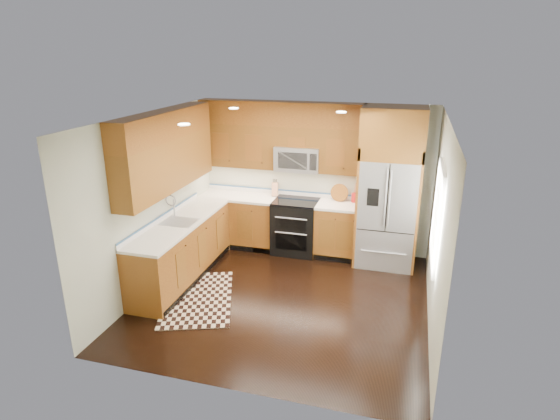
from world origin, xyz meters
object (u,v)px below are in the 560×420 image
(refrigerator, at_px, (389,188))
(utensil_crock, at_px, (355,196))
(rug, at_px, (198,298))
(knife_block, at_px, (275,189))
(range, at_px, (296,227))

(refrigerator, relative_size, utensil_crock, 7.84)
(rug, relative_size, utensil_crock, 4.79)
(refrigerator, bearing_deg, utensil_crock, 154.86)
(knife_block, bearing_deg, range, -26.80)
(refrigerator, bearing_deg, range, 178.60)
(rug, bearing_deg, range, 44.70)
(range, bearing_deg, rug, -115.28)
(knife_block, bearing_deg, rug, -102.86)
(utensil_crock, bearing_deg, refrigerator, -25.14)
(knife_block, xyz_separation_m, utensil_crock, (1.42, 0.01, -0.01))
(rug, distance_m, utensil_crock, 3.14)
(range, xyz_separation_m, refrigerator, (1.55, -0.04, 0.83))
(range, xyz_separation_m, rug, (-0.95, -2.01, -0.46))
(refrigerator, relative_size, knife_block, 8.65)
(refrigerator, relative_size, rug, 1.63)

